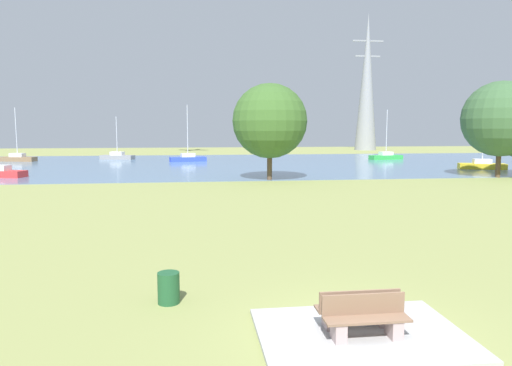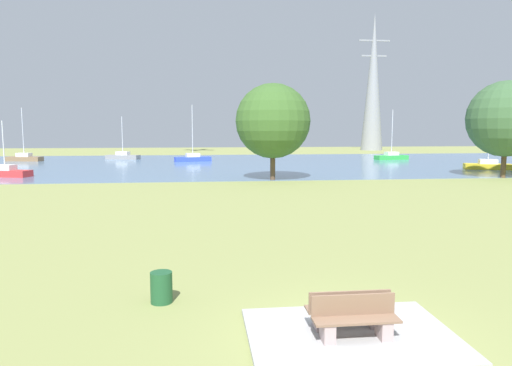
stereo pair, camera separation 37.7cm
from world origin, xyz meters
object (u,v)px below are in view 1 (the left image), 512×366
(bench_facing_water, at_px, (357,311))
(tree_mid_shore, at_px, (501,119))
(sailboat_green, at_px, (386,156))
(sailboat_brown, at_px, (18,158))
(sailboat_yellow, at_px, (482,165))
(tree_east_far, at_px, (270,121))
(sailboat_blue, at_px, (188,158))
(bench_facing_inland, at_px, (366,321))
(sailboat_gray, at_px, (117,156))
(electricity_pylon, at_px, (367,82))
(litter_bin, at_px, (169,288))

(bench_facing_water, height_order, tree_mid_shore, tree_mid_shore)
(sailboat_green, bearing_deg, sailboat_brown, 176.92)
(sailboat_green, xyz_separation_m, sailboat_yellow, (3.97, -16.74, 0.00))
(sailboat_yellow, distance_m, tree_east_far, 26.35)
(sailboat_blue, distance_m, sailboat_yellow, 35.95)
(bench_facing_inland, height_order, sailboat_gray, sailboat_gray)
(sailboat_green, xyz_separation_m, sailboat_blue, (-28.13, -0.55, 0.01))
(bench_facing_water, xyz_separation_m, sailboat_brown, (-27.18, 57.66, -0.00))
(sailboat_yellow, height_order, electricity_pylon, electricity_pylon)
(litter_bin, bearing_deg, tree_east_far, 75.80)
(bench_facing_inland, height_order, sailboat_blue, sailboat_blue)
(bench_facing_water, bearing_deg, bench_facing_inland, -90.00)
(sailboat_gray, xyz_separation_m, sailboat_green, (38.26, -5.22, 0.01))
(bench_facing_water, distance_m, electricity_pylon, 90.76)
(sailboat_green, bearing_deg, sailboat_gray, 172.23)
(sailboat_brown, relative_size, sailboat_yellow, 1.01)
(sailboat_gray, relative_size, sailboat_blue, 0.81)
(bench_facing_water, relative_size, bench_facing_inland, 1.00)
(tree_mid_shore, bearing_deg, bench_facing_inland, -128.18)
(electricity_pylon, bearing_deg, sailboat_brown, -155.82)
(bench_facing_water, distance_m, litter_bin, 4.76)
(tree_east_far, relative_size, tree_mid_shore, 0.95)
(sailboat_brown, relative_size, electricity_pylon, 0.26)
(sailboat_yellow, xyz_separation_m, electricity_pylon, (3.81, 45.87, 13.27))
(sailboat_gray, bearing_deg, sailboat_green, -7.77)
(bench_facing_inland, distance_m, sailboat_green, 60.35)
(sailboat_yellow, xyz_separation_m, tree_east_far, (-24.80, -7.62, 4.60))
(litter_bin, bearing_deg, electricity_pylon, 66.38)
(sailboat_brown, height_order, tree_mid_shore, tree_mid_shore)
(tree_east_far, bearing_deg, sailboat_green, 49.47)
(bench_facing_water, bearing_deg, tree_mid_shore, 51.33)
(sailboat_green, bearing_deg, litter_bin, -117.99)
(bench_facing_inland, relative_size, litter_bin, 2.25)
(litter_bin, xyz_separation_m, sailboat_brown, (-22.99, 55.40, 0.07))
(sailboat_brown, distance_m, tree_mid_shore, 58.36)
(litter_bin, xyz_separation_m, electricity_pylon, (35.77, 81.79, 13.34))
(bench_facing_water, xyz_separation_m, litter_bin, (-4.19, 2.26, -0.07))
(litter_bin, xyz_separation_m, tree_east_far, (7.16, 28.30, 4.67))
(tree_east_far, xyz_separation_m, tree_mid_shore, (20.96, -0.65, 0.22))
(tree_mid_shore, bearing_deg, bench_facing_water, -128.67)
(tree_mid_shore, xyz_separation_m, electricity_pylon, (7.65, 54.14, 8.44))
(sailboat_yellow, xyz_separation_m, tree_mid_shore, (-3.84, -8.27, 4.83))
(litter_bin, bearing_deg, bench_facing_inland, -33.77)
(sailboat_green, height_order, tree_mid_shore, tree_mid_shore)
(sailboat_brown, bearing_deg, tree_east_far, -41.96)
(sailboat_brown, bearing_deg, sailboat_gray, 11.00)
(litter_bin, height_order, tree_east_far, tree_east_far)
(sailboat_gray, bearing_deg, litter_bin, -79.94)
(sailboat_green, distance_m, sailboat_brown, 51.05)
(sailboat_green, relative_size, tree_mid_shore, 0.81)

